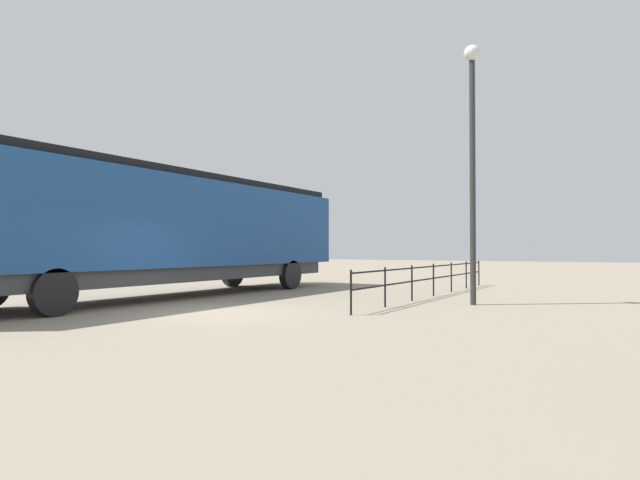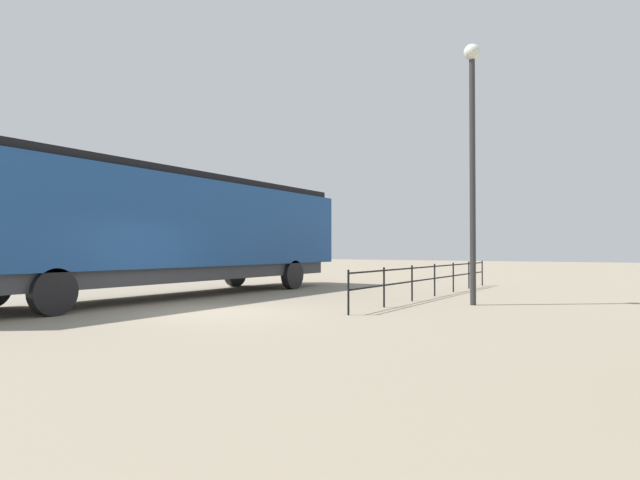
% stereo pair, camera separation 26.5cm
% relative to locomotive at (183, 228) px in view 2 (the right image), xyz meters
% --- Properties ---
extents(ground_plane, '(120.00, 120.00, 0.00)m').
position_rel_locomotive_xyz_m(ground_plane, '(4.01, -2.92, -2.22)').
color(ground_plane, gray).
extents(locomotive, '(3.18, 15.04, 3.94)m').
position_rel_locomotive_xyz_m(locomotive, '(0.00, 0.00, 0.00)').
color(locomotive, navy).
rests_on(locomotive, ground_plane).
extents(lamp_post, '(0.45, 0.45, 7.21)m').
position_rel_locomotive_xyz_m(lamp_post, '(8.99, 2.10, 2.41)').
color(lamp_post, '#2D2D2D').
rests_on(lamp_post, ground_plane).
extents(platform_fence, '(0.05, 11.76, 1.06)m').
position_rel_locomotive_xyz_m(platform_fence, '(7.15, 4.20, -1.53)').
color(platform_fence, black).
rests_on(platform_fence, ground_plane).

